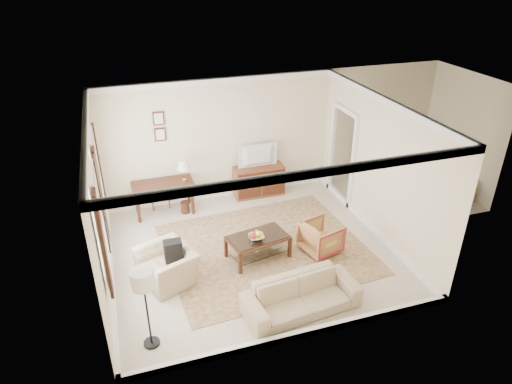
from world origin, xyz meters
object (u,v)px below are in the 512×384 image
coffee_table (258,241)px  sofa (302,291)px  writing_desk (163,188)px  striped_armchair (321,236)px  sideboard (259,181)px  tv (259,149)px  club_armchair (167,261)px

coffee_table → sofa: (0.23, -1.64, 0.01)m
writing_desk → striped_armchair: (2.74, -2.50, -0.28)m
writing_desk → coffee_table: 2.76m
striped_armchair → sofa: sofa is taller
sideboard → tv: size_ratio=1.32×
striped_armchair → sofa: bearing=129.2°
coffee_table → striped_armchair: striped_armchair is taller
coffee_table → club_armchair: (-1.77, -0.17, 0.06)m
striped_armchair → sofa: size_ratio=0.36×
sideboard → sofa: 4.17m
writing_desk → striped_armchair: bearing=-42.3°
sideboard → tv: bearing=-90.0°
writing_desk → sofa: bearing=-66.5°
striped_armchair → club_armchair: 3.03m
striped_armchair → club_armchair: size_ratio=0.72×
coffee_table → sofa: 1.65m
coffee_table → sofa: bearing=-82.1°
writing_desk → sideboard: bearing=4.4°
writing_desk → club_armchair: 2.50m
coffee_table → striped_armchair: bearing=-8.5°
writing_desk → sideboard: 2.35m
club_armchair → sideboard: bearing=114.1°
sideboard → striped_armchair: (0.42, -2.68, -0.02)m
sideboard → tv: tv is taller
tv → sofa: 4.23m
writing_desk → striped_armchair: writing_desk is taller
coffee_table → striped_armchair: size_ratio=1.77×
sideboard → sofa: size_ratio=0.62×
tv → striped_armchair: size_ratio=1.30×
tv → sofa: (-0.61, -4.10, -0.83)m
writing_desk → tv: size_ratio=1.49×
writing_desk → sideboard: (2.32, 0.18, -0.26)m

